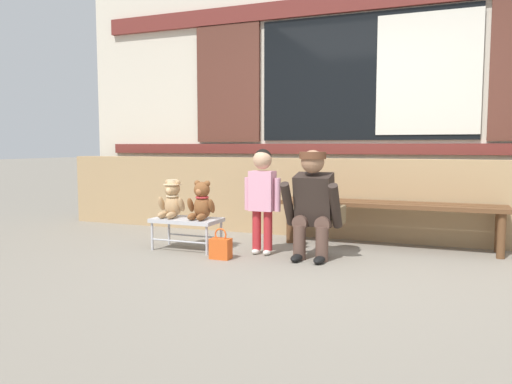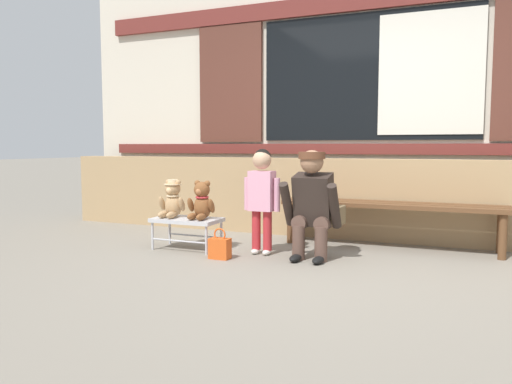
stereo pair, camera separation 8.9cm
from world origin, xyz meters
The scene contains 10 objects.
ground_plane centered at (0.00, 0.00, 0.00)m, with size 60.00×60.00×0.00m, color gray.
brick_low_wall centered at (0.00, 1.43, 0.42)m, with size 7.22×0.25×0.85m, color tan.
shop_facade centered at (0.00, 1.94, 1.87)m, with size 7.37×0.26×3.75m.
wooden_bench_long centered at (0.40, 1.06, 0.37)m, with size 2.10×0.40×0.44m.
small_display_bench centered at (-1.38, 0.24, 0.27)m, with size 0.64×0.36×0.30m.
teddy_bear_with_hat centered at (-1.54, 0.25, 0.47)m, with size 0.28×0.27×0.36m.
teddy_bear_plain centered at (-1.22, 0.25, 0.46)m, with size 0.28×0.26×0.36m.
child_standing centered at (-0.64, 0.32, 0.59)m, with size 0.35×0.18×0.96m.
adult_crouching centered at (-0.15, 0.32, 0.48)m, with size 0.50×0.49×0.95m.
handbag_on_ground centered at (-0.91, 0.00, 0.10)m, with size 0.18×0.11×0.27m.
Camera 2 is at (1.06, -3.85, 0.99)m, focal length 35.13 mm.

